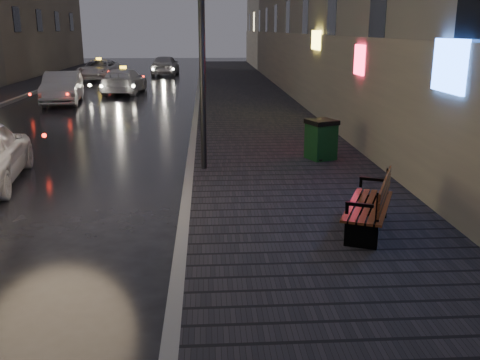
% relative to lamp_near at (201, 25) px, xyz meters
% --- Properties ---
extents(ground, '(120.00, 120.00, 0.00)m').
position_rel_lamp_near_xyz_m(ground, '(-1.85, -6.00, -3.49)').
color(ground, black).
rests_on(ground, ground).
extents(sidewalk, '(4.60, 58.00, 0.15)m').
position_rel_lamp_near_xyz_m(sidewalk, '(2.05, 15.00, -3.41)').
color(sidewalk, black).
rests_on(sidewalk, ground).
extents(curb, '(0.20, 58.00, 0.15)m').
position_rel_lamp_near_xyz_m(curb, '(-0.35, 15.00, -3.41)').
color(curb, slate).
rests_on(curb, ground).
extents(curb_far, '(0.20, 58.00, 0.15)m').
position_rel_lamp_near_xyz_m(curb_far, '(-9.25, 15.00, -3.41)').
color(curb_far, slate).
rests_on(curb_far, ground).
extents(building_far_c, '(6.00, 22.00, 11.00)m').
position_rel_lamp_near_xyz_m(building_far_c, '(-15.35, 33.00, 2.01)').
color(building_far_c, '#6B6051').
rests_on(building_far_c, ground).
extents(lamp_near, '(0.36, 0.36, 5.28)m').
position_rel_lamp_near_xyz_m(lamp_near, '(0.00, 0.00, 0.00)').
color(lamp_near, black).
rests_on(lamp_near, sidewalk).
extents(lamp_far, '(0.36, 0.36, 5.28)m').
position_rel_lamp_near_xyz_m(lamp_far, '(0.00, 16.00, 0.00)').
color(lamp_far, black).
rests_on(lamp_far, sidewalk).
extents(bench, '(1.31, 1.93, 0.93)m').
position_rel_lamp_near_xyz_m(bench, '(2.80, -4.37, -2.87)').
color(bench, black).
rests_on(bench, sidewalk).
extents(trash_bin, '(0.87, 0.87, 1.03)m').
position_rel_lamp_near_xyz_m(trash_bin, '(3.02, 0.80, -2.82)').
color(trash_bin, black).
rests_on(trash_bin, sidewalk).
extents(car_left_mid, '(2.12, 4.61, 1.46)m').
position_rel_lamp_near_xyz_m(car_left_mid, '(-6.69, 13.27, -2.76)').
color(car_left_mid, '#93929A').
rests_on(car_left_mid, ground).
extents(taxi_mid, '(2.22, 4.71, 1.33)m').
position_rel_lamp_near_xyz_m(taxi_mid, '(-4.41, 17.28, -2.82)').
color(taxi_mid, silver).
rests_on(taxi_mid, ground).
extents(taxi_far, '(2.69, 5.02, 1.34)m').
position_rel_lamp_near_xyz_m(taxi_far, '(-7.36, 25.95, -2.82)').
color(taxi_far, silver).
rests_on(taxi_far, ground).
extents(car_far, '(2.06, 4.54, 1.51)m').
position_rel_lamp_near_xyz_m(car_far, '(-3.00, 28.97, -2.73)').
color(car_far, '#A3A1A9').
rests_on(car_far, ground).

